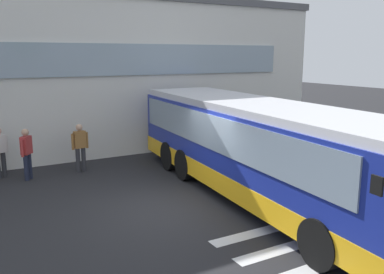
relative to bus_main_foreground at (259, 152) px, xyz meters
name	(u,v)px	position (x,y,z in m)	size (l,w,h in m)	color
ground_plane	(170,208)	(-2.49, 0.54, -1.34)	(80.00, 90.00, 0.02)	#232326
bay_paint_stripes	(352,255)	(-0.49, -3.66, -1.33)	(4.40, 3.96, 0.01)	silver
terminal_building	(51,72)	(-3.17, 12.15, 1.85)	(22.57, 13.80, 6.38)	silver
bus_main_foreground	(259,152)	(0.00, 0.00, 0.00)	(3.81, 11.88, 2.70)	navy
passenger_by_doorway	(27,152)	(-5.40, 5.03, -0.41)	(0.40, 0.49, 1.68)	#1E2338
passenger_at_curb_edge	(80,144)	(-3.68, 5.12, -0.37)	(0.59, 0.41, 1.68)	#2D2D33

